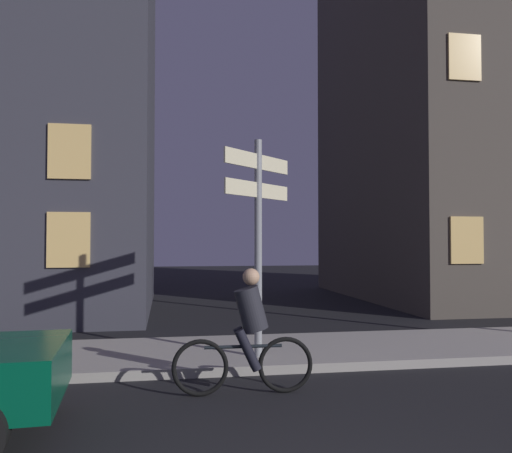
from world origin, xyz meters
The scene contains 4 objects.
sidewalk_kerb centered at (0.00, 5.84, 0.07)m, with size 40.00×2.61×0.14m, color #9E9991.
signpost centered at (0.18, 5.18, 2.24)m, with size 1.24×1.24×3.45m.
cyclist centered at (-0.24, 3.63, 0.75)m, with size 1.82×0.33×1.61m.
building_right_block centered at (10.26, 14.13, 8.55)m, with size 9.97×9.86×17.10m.
Camera 1 is at (-1.28, -3.09, 1.95)m, focal length 37.04 mm.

